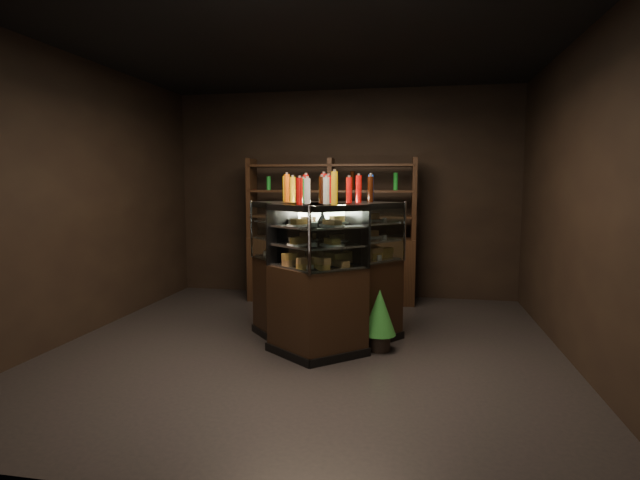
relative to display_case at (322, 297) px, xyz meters
The scene contains 7 objects.
ground 0.53m from the display_case, 128.53° to the right, with size 5.00×5.00×0.00m, color black.
room_shell 1.46m from the display_case, 128.53° to the right, with size 5.02×5.02×3.01m.
display_case is the anchor object (origin of this frame).
food_display 0.58m from the display_case, 88.34° to the right, with size 1.25×1.07×0.45m.
bottles_top 1.11m from the display_case, 91.66° to the left, with size 1.08×0.93×0.30m.
potted_conifer 0.62m from the display_case, ahead, with size 0.33×0.33×0.70m.
back_shelving 1.91m from the display_case, 96.79° to the left, with size 2.34×0.52×2.00m.
Camera 1 is at (1.04, -4.79, 1.65)m, focal length 28.00 mm.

